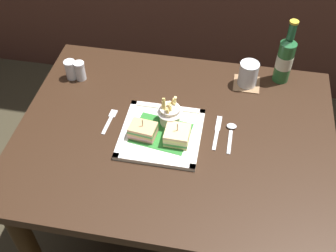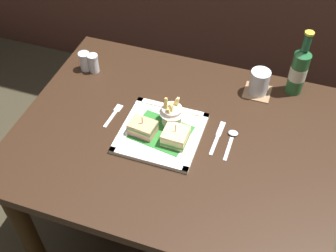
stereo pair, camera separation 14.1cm
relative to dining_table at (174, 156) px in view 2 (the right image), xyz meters
name	(u,v)px [view 2 (the right image)]	position (x,y,z in m)	size (l,w,h in m)	color
ground_plane	(173,238)	(0.00, 0.00, -0.62)	(6.00, 6.00, 0.00)	#352F20
dining_table	(174,156)	(0.00, 0.00, 0.00)	(1.10, 0.85, 0.74)	black
square_plate	(161,133)	(-0.04, -0.02, 0.13)	(0.27, 0.27, 0.02)	white
sandwich_half_left	(143,128)	(-0.10, -0.04, 0.16)	(0.10, 0.07, 0.08)	tan
sandwich_half_right	(176,136)	(0.01, -0.04, 0.16)	(0.08, 0.08, 0.08)	#D6C17A
fries_cup	(172,112)	(-0.02, 0.04, 0.18)	(0.09, 0.09, 0.11)	silver
beer_bottle	(299,70)	(0.36, 0.36, 0.23)	(0.06, 0.06, 0.26)	#28622F
drink_coaster	(257,92)	(0.23, 0.30, 0.13)	(0.10, 0.10, 0.00)	#926C4A
water_glass	(259,83)	(0.23, 0.30, 0.17)	(0.07, 0.07, 0.10)	silver
fork	(114,114)	(-0.24, 0.02, 0.12)	(0.03, 0.12, 0.00)	silver
knife	(218,136)	(0.14, 0.03, 0.12)	(0.02, 0.16, 0.00)	silver
spoon	(232,137)	(0.19, 0.04, 0.13)	(0.03, 0.14, 0.01)	silver
salt_shaker	(85,62)	(-0.45, 0.22, 0.16)	(0.04, 0.04, 0.08)	silver
pepper_shaker	(94,64)	(-0.41, 0.22, 0.16)	(0.04, 0.04, 0.08)	silver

